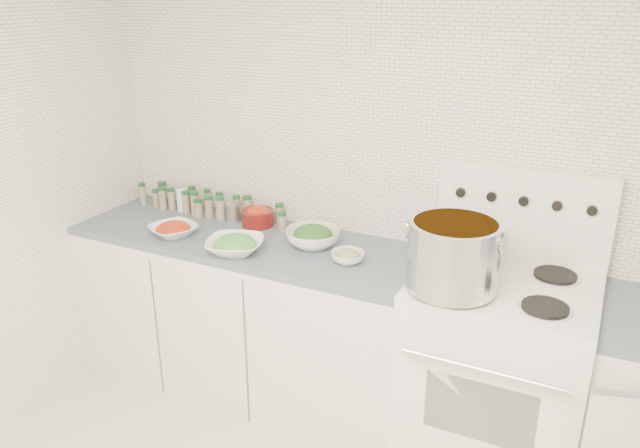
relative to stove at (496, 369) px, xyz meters
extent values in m
cube|color=white|center=(-0.48, 0.32, 0.75)|extent=(3.50, 0.02, 2.50)
cube|color=white|center=(-1.30, 0.00, -0.06)|extent=(1.85, 0.62, 0.86)
cube|color=#435865|center=(-1.30, 0.00, 0.39)|extent=(1.85, 0.62, 0.03)
cube|color=white|center=(0.00, -0.01, -0.04)|extent=(0.76, 0.65, 0.92)
cube|color=black|center=(0.00, -0.33, 0.00)|extent=(0.45, 0.01, 0.28)
cylinder|color=silver|center=(0.00, -0.37, 0.22)|extent=(0.65, 0.02, 0.02)
cube|color=white|center=(0.00, -0.01, 0.43)|extent=(0.76, 0.65, 0.01)
cube|color=white|center=(0.00, 0.28, 0.65)|extent=(0.76, 0.06, 0.43)
cylinder|color=silver|center=(-0.18, -0.17, 0.44)|extent=(0.21, 0.21, 0.01)
cylinder|color=black|center=(-0.18, -0.17, 0.45)|extent=(0.18, 0.18, 0.01)
cylinder|color=silver|center=(0.18, -0.17, 0.44)|extent=(0.21, 0.21, 0.01)
cylinder|color=black|center=(0.18, -0.17, 0.45)|extent=(0.18, 0.18, 0.01)
cylinder|color=silver|center=(-0.18, 0.15, 0.44)|extent=(0.21, 0.21, 0.01)
cylinder|color=black|center=(-0.18, 0.15, 0.45)|extent=(0.18, 0.18, 0.01)
cylinder|color=silver|center=(0.18, 0.15, 0.44)|extent=(0.21, 0.21, 0.01)
cylinder|color=black|center=(0.18, 0.15, 0.45)|extent=(0.18, 0.18, 0.01)
cylinder|color=black|center=(-0.28, 0.25, 0.72)|extent=(0.04, 0.02, 0.04)
cylinder|color=black|center=(-0.14, 0.25, 0.72)|extent=(0.04, 0.02, 0.04)
cylinder|color=black|center=(0.00, 0.25, 0.72)|extent=(0.04, 0.02, 0.04)
cylinder|color=black|center=(0.14, 0.25, 0.72)|extent=(0.04, 0.02, 0.04)
cylinder|color=black|center=(0.28, 0.25, 0.72)|extent=(0.04, 0.02, 0.04)
cylinder|color=silver|center=(-0.19, -0.17, 0.59)|extent=(0.37, 0.37, 0.28)
cylinder|color=#C2731B|center=(-0.19, -0.17, 0.72)|extent=(0.33, 0.33, 0.03)
torus|color=silver|center=(-0.39, -0.17, 0.68)|extent=(0.01, 0.09, 0.09)
torus|color=silver|center=(0.00, -0.17, 0.68)|extent=(0.01, 0.09, 0.09)
imported|color=white|center=(-1.65, -0.14, 0.43)|extent=(0.30, 0.30, 0.06)
ellipsoid|color=#B8300F|center=(-1.65, -0.14, 0.44)|extent=(0.17, 0.17, 0.07)
imported|color=white|center=(-1.25, -0.18, 0.44)|extent=(0.35, 0.35, 0.07)
ellipsoid|color=green|center=(-1.25, -0.18, 0.45)|extent=(0.20, 0.20, 0.09)
imported|color=white|center=(-0.95, 0.06, 0.45)|extent=(0.27, 0.27, 0.08)
ellipsoid|color=#194F16|center=(-0.95, 0.06, 0.47)|extent=(0.19, 0.19, 0.09)
imported|color=white|center=(-0.72, -0.04, 0.43)|extent=(0.21, 0.21, 0.05)
ellipsoid|color=#2C471C|center=(-0.72, -0.04, 0.44)|extent=(0.11, 0.11, 0.05)
cylinder|color=#5A110F|center=(-1.34, 0.18, 0.45)|extent=(0.17, 0.17, 0.09)
ellipsoid|color=red|center=(-1.34, 0.18, 0.48)|extent=(0.13, 0.13, 0.06)
cylinder|color=white|center=(-1.85, 0.19, 0.47)|extent=(0.07, 0.07, 0.13)
cylinder|color=#A29789|center=(-1.49, 0.18, 0.45)|extent=(0.09, 0.09, 0.10)
cylinder|color=gray|center=(-2.05, 0.26, 0.46)|extent=(0.05, 0.05, 0.10)
cylinder|color=#154923|center=(-2.05, 0.26, 0.52)|extent=(0.05, 0.05, 0.02)
cylinder|color=gray|center=(-1.91, 0.26, 0.45)|extent=(0.04, 0.04, 0.09)
cylinder|color=#154923|center=(-1.91, 0.26, 0.50)|extent=(0.05, 0.05, 0.02)
cylinder|color=gray|center=(-1.83, 0.26, 0.46)|extent=(0.04, 0.04, 0.11)
cylinder|color=#154923|center=(-1.83, 0.26, 0.52)|extent=(0.04, 0.04, 0.02)
cylinder|color=gray|center=(-1.72, 0.26, 0.46)|extent=(0.04, 0.04, 0.11)
cylinder|color=#154923|center=(-1.72, 0.26, 0.52)|extent=(0.04, 0.04, 0.02)
cylinder|color=gray|center=(-1.64, 0.26, 0.45)|extent=(0.04, 0.04, 0.10)
cylinder|color=#154923|center=(-1.64, 0.26, 0.51)|extent=(0.04, 0.04, 0.02)
cylinder|color=gray|center=(-1.52, 0.25, 0.46)|extent=(0.04, 0.04, 0.10)
cylinder|color=#154923|center=(-1.52, 0.25, 0.52)|extent=(0.04, 0.04, 0.02)
cylinder|color=gray|center=(-1.45, 0.25, 0.46)|extent=(0.05, 0.05, 0.11)
cylinder|color=#154923|center=(-1.45, 0.25, 0.52)|extent=(0.05, 0.05, 0.02)
cylinder|color=gray|center=(-1.25, 0.26, 0.45)|extent=(0.04, 0.04, 0.10)
cylinder|color=#154923|center=(-1.25, 0.26, 0.51)|extent=(0.04, 0.04, 0.02)
cylinder|color=gray|center=(-2.02, 0.17, 0.45)|extent=(0.04, 0.04, 0.09)
cylinder|color=#154923|center=(-2.02, 0.17, 0.50)|extent=(0.04, 0.04, 0.02)
cylinder|color=gray|center=(-1.91, 0.18, 0.46)|extent=(0.04, 0.04, 0.11)
cylinder|color=#154923|center=(-1.91, 0.18, 0.52)|extent=(0.04, 0.04, 0.02)
cylinder|color=gray|center=(-1.96, 0.15, 0.46)|extent=(0.04, 0.04, 0.12)
cylinder|color=#154923|center=(-1.96, 0.15, 0.53)|extent=(0.04, 0.04, 0.02)
cylinder|color=gray|center=(-1.74, 0.17, 0.46)|extent=(0.05, 0.05, 0.12)
cylinder|color=#154923|center=(-1.74, 0.17, 0.53)|extent=(0.05, 0.05, 0.02)
cylinder|color=gray|center=(-1.64, 0.16, 0.46)|extent=(0.04, 0.04, 0.11)
cylinder|color=#154923|center=(-1.64, 0.16, 0.52)|extent=(0.05, 0.05, 0.02)
cylinder|color=gray|center=(-1.56, 0.15, 0.46)|extent=(0.05, 0.05, 0.12)
cylinder|color=#154923|center=(-1.56, 0.15, 0.53)|extent=(0.05, 0.05, 0.02)
cylinder|color=gray|center=(-1.71, 0.15, 0.45)|extent=(0.05, 0.05, 0.09)
cylinder|color=#154923|center=(-1.71, 0.15, 0.50)|extent=(0.05, 0.05, 0.02)
cylinder|color=gray|center=(-1.18, 0.17, 0.45)|extent=(0.04, 0.04, 0.09)
cylinder|color=#154923|center=(-1.18, 0.17, 0.50)|extent=(0.04, 0.04, 0.02)
cylinder|color=gray|center=(-2.11, 0.16, 0.46)|extent=(0.04, 0.04, 0.12)
cylinder|color=#154923|center=(-2.11, 0.16, 0.53)|extent=(0.04, 0.04, 0.02)
cylinder|color=gray|center=(-1.80, 0.16, 0.46)|extent=(0.04, 0.04, 0.11)
cylinder|color=#154923|center=(-1.80, 0.16, 0.53)|extent=(0.04, 0.04, 0.02)
camera|label=1|loc=(0.33, -2.48, 1.62)|focal=35.00mm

